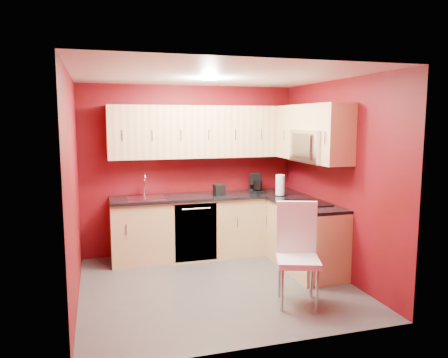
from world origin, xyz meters
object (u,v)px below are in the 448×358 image
paper_towel (280,185)px  microwave (316,146)px  coffee_maker (258,183)px  napkin_holder (219,190)px  dining_chair (298,255)px  sink (146,195)px

paper_towel → microwave: bearing=-72.3°
coffee_maker → napkin_holder: coffee_maker is taller
coffee_maker → paper_towel: (0.22, -0.34, 0.01)m
microwave → dining_chair: 1.62m
sink → paper_towel: sink is taller
coffee_maker → napkin_holder: (-0.62, -0.07, -0.06)m
microwave → napkin_holder: 1.55m
napkin_holder → paper_towel: size_ratio=0.52×
sink → coffee_maker: bearing=-0.3°
microwave → paper_towel: bearing=107.7°
microwave → paper_towel: size_ratio=2.52×
microwave → dining_chair: bearing=-125.9°
napkin_holder → dining_chair: bearing=-79.4°
napkin_holder → coffee_maker: bearing=6.2°
sink → napkin_holder: 1.05m
microwave → dining_chair: (-0.69, -0.96, -1.11)m
microwave → sink: bearing=154.4°
coffee_maker → paper_towel: size_ratio=0.95×
microwave → coffee_maker: bearing=113.1°
napkin_holder → sink: bearing=175.7°
coffee_maker → paper_towel: bearing=-71.6°
sink → napkin_holder: bearing=-4.3°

